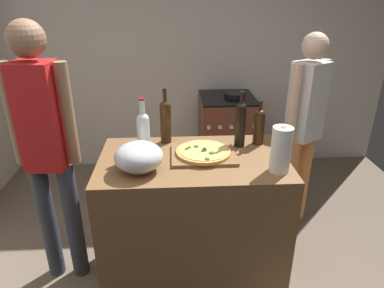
% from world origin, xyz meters
% --- Properties ---
extents(ground_plane, '(4.49, 3.05, 0.02)m').
position_xyz_m(ground_plane, '(0.00, 1.22, -0.01)').
color(ground_plane, '#6B5B4C').
extents(kitchen_wall_rear, '(4.49, 0.10, 2.60)m').
position_xyz_m(kitchen_wall_rear, '(0.00, 2.50, 1.30)').
color(kitchen_wall_rear, beige).
rests_on(kitchen_wall_rear, ground_plane).
extents(counter, '(1.17, 0.69, 0.93)m').
position_xyz_m(counter, '(-0.03, 0.66, 0.47)').
color(counter, brown).
rests_on(counter, ground_plane).
extents(cutting_board, '(0.40, 0.32, 0.02)m').
position_xyz_m(cutting_board, '(0.04, 0.68, 0.94)').
color(cutting_board, brown).
rests_on(cutting_board, counter).
extents(pizza, '(0.34, 0.34, 0.03)m').
position_xyz_m(pizza, '(0.04, 0.68, 0.96)').
color(pizza, tan).
rests_on(pizza, cutting_board).
extents(mixing_bowl, '(0.28, 0.28, 0.17)m').
position_xyz_m(mixing_bowl, '(-0.34, 0.52, 1.02)').
color(mixing_bowl, '#B2B2B7').
rests_on(mixing_bowl, counter).
extents(paper_towel_roll, '(0.11, 0.11, 0.27)m').
position_xyz_m(paper_towel_roll, '(0.46, 0.46, 1.07)').
color(paper_towel_roll, white).
rests_on(paper_towel_roll, counter).
extents(wine_bottle_dark, '(0.08, 0.08, 0.36)m').
position_xyz_m(wine_bottle_dark, '(-0.33, 0.75, 1.09)').
color(wine_bottle_dark, silver).
rests_on(wine_bottle_dark, counter).
extents(wine_bottle_clear, '(0.07, 0.07, 0.37)m').
position_xyz_m(wine_bottle_clear, '(0.30, 0.82, 1.10)').
color(wine_bottle_clear, black).
rests_on(wine_bottle_clear, counter).
extents(wine_bottle_green, '(0.07, 0.07, 0.30)m').
position_xyz_m(wine_bottle_green, '(0.43, 0.86, 1.06)').
color(wine_bottle_green, '#331E0F').
rests_on(wine_bottle_green, counter).
extents(wine_bottle_amber, '(0.07, 0.07, 0.38)m').
position_xyz_m(wine_bottle_amber, '(-0.19, 0.92, 1.09)').
color(wine_bottle_amber, '#331E0F').
rests_on(wine_bottle_amber, counter).
extents(stove, '(0.55, 0.61, 0.94)m').
position_xyz_m(stove, '(0.42, 2.10, 0.45)').
color(stove, brown).
rests_on(stove, ground_plane).
extents(person_in_stripes, '(0.40, 0.22, 1.75)m').
position_xyz_m(person_in_stripes, '(-0.93, 0.72, 1.03)').
color(person_in_stripes, '#383D4C').
rests_on(person_in_stripes, ground_plane).
extents(person_in_red, '(0.35, 0.29, 1.62)m').
position_xyz_m(person_in_red, '(0.89, 1.23, 0.94)').
color(person_in_red, '#D88C4C').
rests_on(person_in_red, ground_plane).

